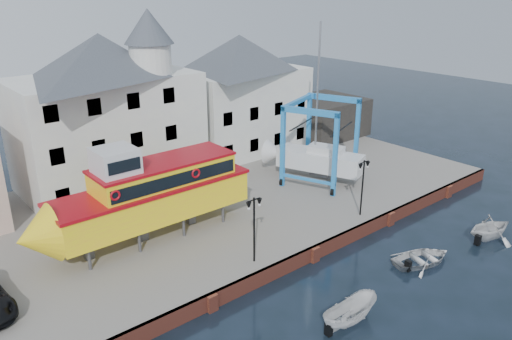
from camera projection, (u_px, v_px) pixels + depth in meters
ground at (314, 261)px, 32.03m from camera, size 140.00×140.00×0.00m
hardstanding at (214, 200)px, 39.75m from camera, size 44.00×22.00×1.00m
quay_wall at (313, 254)px, 31.93m from camera, size 44.00×0.47×1.00m
building_white_main at (108, 109)px, 39.72m from camera, size 14.00×8.30×14.00m
building_white_right at (240, 94)px, 48.75m from camera, size 12.00×8.00×11.20m
shed_dark at (323, 117)px, 54.59m from camera, size 8.00×7.00×4.00m
lamp_post_left at (254, 213)px, 29.02m from camera, size 1.12×0.32×4.20m
lamp_post_right at (363, 174)px, 35.03m from camera, size 1.12×0.32×4.20m
tour_boat at (140, 196)px, 31.61m from camera, size 15.06×3.67×6.56m
travel_lift at (312, 154)px, 42.20m from camera, size 7.39×8.81×13.01m
motorboat_a at (349, 323)px, 26.23m from camera, size 3.76×1.54×1.43m
motorboat_b at (422, 263)px, 31.86m from camera, size 4.76×3.97×0.85m
motorboat_c at (488, 238)px, 34.93m from camera, size 4.35×4.00×1.92m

